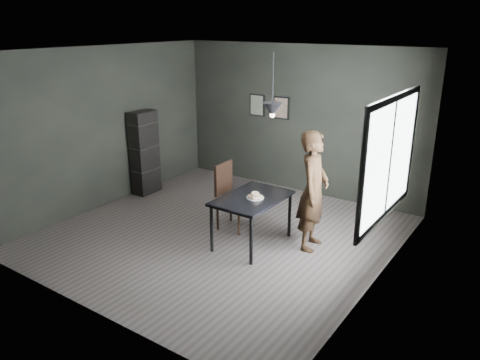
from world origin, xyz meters
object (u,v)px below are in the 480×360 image
Objects in this scene: pendant_lamp at (272,109)px; shelf_unit at (145,153)px; woman at (313,191)px; wood_chair at (230,191)px; cafe_table at (252,202)px; white_plate at (255,198)px.

shelf_unit is at bearing 169.17° from pendant_lamp.
woman is 1.43m from wood_chair.
white_plate reaches higher than cafe_table.
cafe_table is 0.68× the size of woman.
woman is 1.10× the size of shelf_unit.
white_plate is at bearing -16.04° from shelf_unit.
pendant_lamp reaches higher than white_plate.
white_plate is 0.13× the size of woman.
wood_chair is 1.70m from pendant_lamp.
wood_chair is 1.24× the size of pendant_lamp.
white_plate is at bearing 112.97° from woman.
wood_chair reaches higher than white_plate.
cafe_table is 0.71m from wood_chair.
cafe_table is 0.75× the size of shelf_unit.
pendant_lamp is (-0.52, -0.32, 1.17)m from woman.
pendant_lamp is (0.88, -0.21, 1.44)m from wood_chair.
pendant_lamp reaches higher than woman.
pendant_lamp is at bearing 111.67° from woman.
white_plate is 0.79m from wood_chair.
white_plate is at bearing -24.16° from cafe_table.
cafe_table is at bearing 108.74° from woman.
pendant_lamp is (3.17, -0.61, 1.25)m from shelf_unit.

